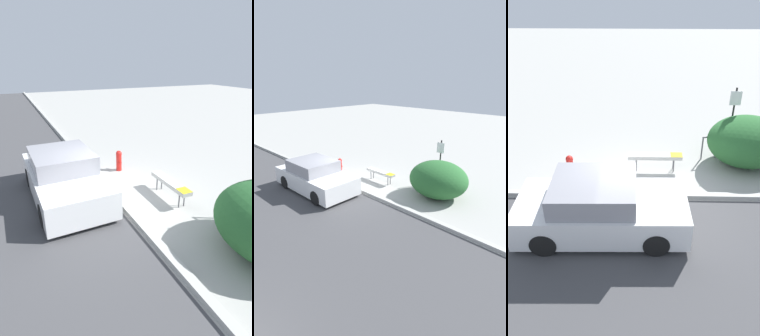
% 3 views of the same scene
% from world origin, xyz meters
% --- Properties ---
extents(ground_plane, '(60.00, 60.00, 0.00)m').
position_xyz_m(ground_plane, '(0.00, 0.00, 0.00)').
color(ground_plane, '#9E9E99').
extents(curb, '(60.00, 0.20, 0.13)m').
position_xyz_m(curb, '(0.00, 0.00, 0.07)').
color(curb, '#A8A8A3').
rests_on(curb, ground_plane).
extents(bench, '(1.67, 0.32, 0.56)m').
position_xyz_m(bench, '(0.38, 1.47, 0.48)').
color(bench, '#515156').
rests_on(bench, ground_plane).
extents(bike_rack, '(0.54, 0.19, 0.83)m').
position_xyz_m(bike_rack, '(2.19, 2.26, 0.50)').
color(bike_rack, '#515156').
rests_on(bike_rack, ground_plane).
extents(sign_post, '(0.36, 0.08, 2.30)m').
position_xyz_m(sign_post, '(2.91, 2.69, 1.38)').
color(sign_post, black).
rests_on(sign_post, ground_plane).
extents(fire_hydrant, '(0.36, 0.22, 0.77)m').
position_xyz_m(fire_hydrant, '(-2.20, 0.94, 0.41)').
color(fire_hydrant, red).
rests_on(fire_hydrant, ground_plane).
extents(shrub_hedge, '(2.54, 2.29, 1.56)m').
position_xyz_m(shrub_hedge, '(3.31, 2.01, 0.78)').
color(shrub_hedge, '#28602D').
rests_on(shrub_hedge, ground_plane).
extents(parked_car_near, '(4.05, 1.96, 1.40)m').
position_xyz_m(parked_car_near, '(-1.00, -1.32, 0.64)').
color(parked_car_near, black).
rests_on(parked_car_near, ground_plane).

